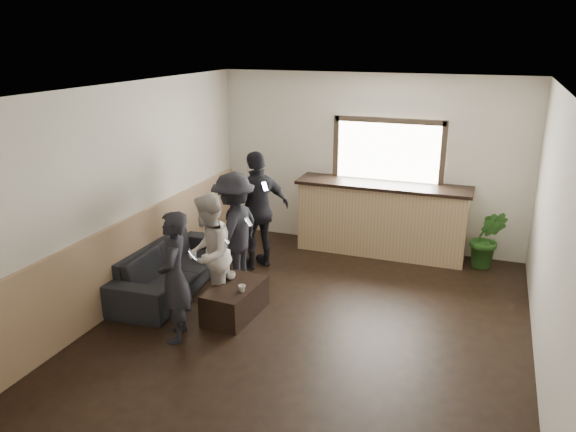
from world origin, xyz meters
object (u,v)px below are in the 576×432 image
at_px(sofa, 170,266).
at_px(potted_plant, 487,239).
at_px(coffee_table, 235,301).
at_px(cup_b, 242,288).
at_px(person_b, 209,254).
at_px(bar_counter, 382,214).
at_px(person_c, 234,231).
at_px(cup_a, 231,276).
at_px(person_a, 174,277).
at_px(person_d, 258,210).

distance_m(sofa, potted_plant, 4.65).
height_order(coffee_table, cup_b, cup_b).
bearing_deg(person_b, coffee_table, 72.29).
bearing_deg(person_b, bar_counter, 134.91).
bearing_deg(potted_plant, bar_counter, 177.39).
xyz_separation_m(sofa, person_c, (0.80, 0.40, 0.49)).
relative_size(sofa, cup_a, 18.72).
distance_m(cup_a, person_a, 0.98).
bearing_deg(person_a, sofa, -168.25).
distance_m(bar_counter, cup_b, 3.09).
distance_m(coffee_table, person_d, 1.74).
bearing_deg(person_a, cup_a, 140.98).
height_order(coffee_table, person_b, person_b).
relative_size(sofa, coffee_table, 2.42).
relative_size(person_c, person_d, 0.91).
relative_size(cup_b, person_b, 0.06).
xyz_separation_m(person_a, person_c, (0.01, 1.54, 0.04)).
bearing_deg(sofa, person_c, -67.33).
height_order(bar_counter, person_c, bar_counter).
xyz_separation_m(cup_b, person_c, (-0.54, 0.93, 0.36)).
height_order(bar_counter, potted_plant, bar_counter).
bearing_deg(person_d, coffee_table, 50.16).
relative_size(sofa, potted_plant, 2.38).
xyz_separation_m(bar_counter, coffee_table, (-1.27, -2.76, -0.44)).
xyz_separation_m(person_a, person_b, (0.04, 0.74, 0.00)).
bearing_deg(potted_plant, person_d, -160.74).
bearing_deg(person_a, potted_plant, 113.31).
bearing_deg(sofa, person_d, -40.02).
xyz_separation_m(bar_counter, cup_a, (-1.40, -2.59, -0.19)).
distance_m(coffee_table, person_a, 0.99).
distance_m(coffee_table, cup_b, 0.31).
xyz_separation_m(person_b, person_c, (-0.03, 0.80, 0.04)).
height_order(cup_a, potted_plant, potted_plant).
bearing_deg(person_a, cup_b, 114.91).
relative_size(cup_b, person_d, 0.05).
xyz_separation_m(potted_plant, person_d, (-3.22, -1.13, 0.43)).
bearing_deg(cup_a, bar_counter, 61.48).
xyz_separation_m(sofa, person_d, (0.83, 1.14, 0.56)).
height_order(person_c, person_d, person_d).
xyz_separation_m(sofa, potted_plant, (4.06, 2.26, 0.14)).
height_order(cup_a, person_a, person_a).
relative_size(coffee_table, cup_b, 9.94).
height_order(sofa, person_a, person_a).
distance_m(bar_counter, coffee_table, 3.07).
bearing_deg(person_c, cup_a, 24.50).
xyz_separation_m(bar_counter, person_a, (-1.66, -3.48, 0.12)).
height_order(cup_b, person_c, person_c).
relative_size(coffee_table, potted_plant, 0.99).
bearing_deg(person_b, person_a, -17.56).
bearing_deg(potted_plant, person_c, -150.21).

